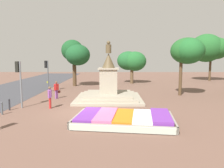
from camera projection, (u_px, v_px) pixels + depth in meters
ground_plane at (86, 112)px, 15.11m from camera, size 82.01×82.01×0.00m
flower_planter at (124, 119)px, 12.63m from camera, size 6.05×4.23×0.56m
statue_monument at (109, 89)px, 19.60m from camera, size 5.82×5.82×5.21m
traffic_light_mid_block at (19, 75)px, 16.15m from camera, size 0.42×0.31×3.48m
traffic_light_far_corner at (47, 70)px, 23.91m from camera, size 0.42×0.31×3.41m
pedestrian_with_handbag at (57, 89)px, 19.98m from camera, size 0.47×0.66×1.60m
pedestrian_near_planter at (50, 96)px, 16.15m from camera, size 0.24×0.57×1.65m
kerb_bollard_mid_a at (2, 108)px, 14.40m from camera, size 0.13×0.13×0.87m
kerb_bollard_mid_b at (9, 104)px, 15.60m from camera, size 0.14×0.14×0.85m
park_tree_far_left at (132, 61)px, 31.60m from camera, size 4.18×3.31×4.64m
park_tree_far_right at (188, 51)px, 21.15m from camera, size 3.33×3.30×5.69m
park_tree_street_side at (210, 48)px, 34.33m from camera, size 6.04×4.89×7.41m
park_tree_mid_canopy at (75, 53)px, 27.92m from camera, size 3.76×3.60×6.02m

